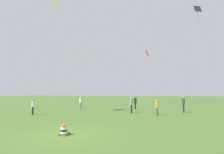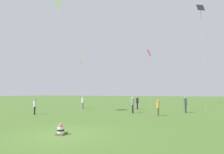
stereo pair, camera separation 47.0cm
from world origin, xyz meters
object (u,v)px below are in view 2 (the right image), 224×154
person_standing_4 (158,106)px  kite_2 (201,11)px  person_standing_1 (185,103)px  kite_3 (82,58)px  kite_0 (58,7)px  person_standing_2 (137,102)px  seated_toddler (61,130)px  person_standing_3 (35,105)px  person_standing_0 (133,103)px  person_standing_5 (83,102)px  kite_1 (149,54)px

person_standing_4 → kite_2: 15.19m
person_standing_1 → kite_3: (-11.48, -4.17, 5.42)m
kite_0 → kite_3: 14.64m
person_standing_2 → kite_0: 21.26m
seated_toddler → person_standing_3: person_standing_3 is taller
person_standing_2 → kite_0: size_ratio=0.10×
person_standing_3 → person_standing_4: bearing=-22.9°
person_standing_3 → kite_3: bearing=10.1°
person_standing_3 → person_standing_2: bearing=9.4°
person_standing_3 → person_standing_4: (12.14, 4.03, -0.06)m
person_standing_4 → kite_0: kite_0 is taller
person_standing_1 → seated_toddler: bearing=47.1°
person_standing_3 → kite_0: (-5.36, 9.10, 16.25)m
kite_0 → kite_2: kite_0 is taller
person_standing_1 → person_standing_2: 6.62m
person_standing_4 → kite_3: size_ratio=0.22×
person_standing_1 → kite_3: 13.37m
person_standing_1 → person_standing_3: bearing=9.0°
person_standing_1 → person_standing_4: person_standing_1 is taller
seated_toddler → person_standing_0: 11.61m
kite_3 → kite_0: bearing=-115.4°
person_standing_4 → person_standing_5: 11.71m
person_standing_1 → person_standing_4: (-2.48, -4.07, -0.16)m
seated_toddler → person_standing_1: person_standing_1 is taller
seated_toddler → person_standing_2: person_standing_2 is taller
person_standing_4 → kite_0: 24.46m
seated_toddler → person_standing_2: 16.41m
person_standing_3 → kite_2: 23.86m
person_standing_0 → person_standing_4: size_ratio=1.15×
seated_toddler → person_standing_4: bearing=62.0°
person_standing_1 → person_standing_3: 16.71m
person_standing_2 → person_standing_5: 7.77m
seated_toddler → person_standing_0: bearing=78.6°
person_standing_0 → kite_1: (0.92, 5.33, 6.69)m
person_standing_5 → seated_toddler: bearing=54.7°
kite_2 → kite_0: bearing=-160.0°
kite_0 → kite_2: 22.77m
person_standing_3 → kite_1: 16.19m
kite_2 → person_standing_2: bearing=-157.4°
kite_3 → kite_2: bearing=124.9°
person_standing_5 → kite_0: kite_0 is taller
seated_toddler → kite_1: size_ratio=0.07×
person_standing_0 → person_standing_2: size_ratio=1.03×
person_standing_0 → person_standing_1: person_standing_1 is taller
person_standing_0 → person_standing_3: person_standing_0 is taller
kite_2 → kite_1: bearing=-159.5°
person_standing_3 → kite_0: 19.38m
kite_2 → kite_3: bearing=-137.3°
kite_1 → person_standing_0: bearing=-167.5°
kite_1 → kite_2: size_ratio=0.59×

